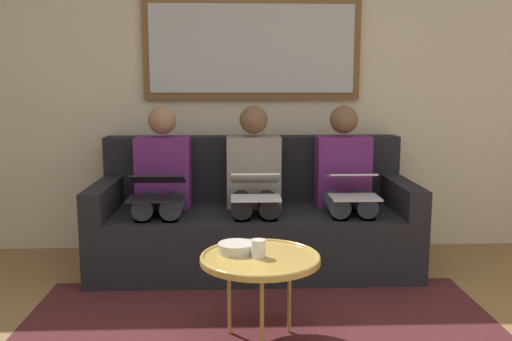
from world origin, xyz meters
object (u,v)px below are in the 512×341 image
(couch, at_px, (254,222))
(person_right, at_px, (162,183))
(coffee_table, at_px, (260,259))
(bowl, at_px, (236,248))
(person_middle, at_px, (254,183))
(cup, at_px, (259,249))
(laptop_silver, at_px, (353,185))
(laptop_black, at_px, (157,188))
(person_left, at_px, (345,182))
(laptop_white, at_px, (255,187))
(framed_mirror, at_px, (252,49))

(couch, relative_size, person_right, 1.93)
(couch, distance_m, coffee_table, 1.22)
(bowl, distance_m, person_middle, 1.09)
(cup, xyz_separation_m, person_middle, (-0.02, -1.16, 0.12))
(laptop_silver, distance_m, person_middle, 0.68)
(coffee_table, xyz_separation_m, person_middle, (-0.01, -1.15, 0.18))
(coffee_table, relative_size, laptop_black, 1.71)
(person_left, relative_size, laptop_silver, 3.10)
(laptop_white, bearing_deg, person_left, -159.79)
(couch, xyz_separation_m, cup, (0.02, 1.23, 0.18))
(framed_mirror, distance_m, cup, 1.93)
(couch, height_order, laptop_white, couch)
(person_right, height_order, laptop_black, person_right)
(couch, relative_size, coffee_table, 3.67)
(person_middle, bearing_deg, laptop_white, 90.00)
(person_right, bearing_deg, laptop_black, 90.00)
(couch, xyz_separation_m, bowl, (0.13, 1.15, 0.16))
(framed_mirror, xyz_separation_m, cup, (0.02, 1.62, -1.06))
(framed_mirror, distance_m, laptop_black, 1.32)
(person_left, bearing_deg, cup, 60.41)
(coffee_table, relative_size, laptop_white, 1.68)
(couch, bearing_deg, person_left, 173.87)
(coffee_table, height_order, person_left, person_left)
(person_middle, distance_m, laptop_white, 0.24)
(person_left, bearing_deg, coffee_table, 60.53)
(framed_mirror, xyz_separation_m, person_right, (0.64, 0.46, -0.94))
(person_middle, bearing_deg, coffee_table, 89.53)
(coffee_table, xyz_separation_m, person_left, (-0.65, -1.15, 0.18))
(person_left, relative_size, laptop_white, 3.20)
(framed_mirror, bearing_deg, person_right, 35.52)
(bowl, bearing_deg, framed_mirror, -94.78)
(bowl, height_order, laptop_silver, laptop_silver)
(cup, height_order, laptop_silver, laptop_silver)
(person_left, height_order, laptop_silver, person_left)
(cup, height_order, person_right, person_right)
(coffee_table, height_order, person_right, person_right)
(cup, relative_size, person_right, 0.08)
(laptop_white, relative_size, person_right, 0.31)
(coffee_table, bearing_deg, person_right, -61.24)
(coffee_table, bearing_deg, cup, 48.53)
(person_left, bearing_deg, laptop_black, 10.65)
(cup, bearing_deg, laptop_white, -91.13)
(laptop_white, xyz_separation_m, laptop_black, (0.64, 0.01, -0.00))
(person_middle, xyz_separation_m, laptop_black, (0.64, 0.24, 0.01))
(bowl, bearing_deg, cup, 143.69)
(person_left, bearing_deg, laptop_white, 20.21)
(person_right, bearing_deg, coffee_table, 118.76)
(laptop_black, bearing_deg, laptop_white, -179.54)
(coffee_table, height_order, cup, cup)
(laptop_black, bearing_deg, coffee_table, 124.78)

